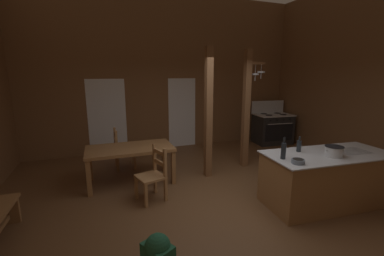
% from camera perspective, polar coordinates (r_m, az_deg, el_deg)
% --- Properties ---
extents(ground_plane, '(8.62, 8.26, 0.10)m').
position_cam_1_polar(ground_plane, '(4.61, 8.29, -17.12)').
color(ground_plane, brown).
extents(wall_back, '(8.62, 0.14, 4.37)m').
position_cam_1_polar(wall_back, '(7.57, -5.36, 12.03)').
color(wall_back, brown).
rests_on(wall_back, ground_plane).
extents(glazed_door_back_left, '(1.00, 0.01, 2.05)m').
position_cam_1_polar(glazed_door_back_left, '(7.33, -18.42, 2.33)').
color(glazed_door_back_left, white).
rests_on(glazed_door_back_left, ground_plane).
extents(glazed_panel_back_right, '(0.84, 0.01, 2.05)m').
position_cam_1_polar(glazed_panel_back_right, '(7.70, -2.23, 3.39)').
color(glazed_panel_back_right, white).
rests_on(glazed_panel_back_right, ground_plane).
extents(kitchen_island, '(2.23, 1.13, 0.89)m').
position_cam_1_polar(kitchen_island, '(4.98, 27.90, -9.93)').
color(kitchen_island, olive).
rests_on(kitchen_island, ground_plane).
extents(stove_range, '(1.22, 0.92, 1.32)m').
position_cam_1_polar(stove_range, '(8.53, 17.50, -0.02)').
color(stove_range, black).
rests_on(stove_range, ground_plane).
extents(support_post_with_pot_rack, '(0.51, 0.18, 2.72)m').
position_cam_1_polar(support_post_with_pot_rack, '(6.07, 12.18, 4.73)').
color(support_post_with_pot_rack, brown).
rests_on(support_post_with_pot_rack, ground_plane).
extents(support_post_center, '(0.14, 0.14, 2.72)m').
position_cam_1_polar(support_post_center, '(5.33, 3.69, 3.13)').
color(support_post_center, brown).
rests_on(support_post_center, ground_plane).
extents(dining_table, '(1.71, 0.91, 0.74)m').
position_cam_1_polar(dining_table, '(5.31, -13.66, -5.10)').
color(dining_table, olive).
rests_on(dining_table, ground_plane).
extents(ladderback_chair_near_window, '(0.45, 0.45, 0.95)m').
position_cam_1_polar(ladderback_chair_near_window, '(6.19, -15.29, -4.66)').
color(ladderback_chair_near_window, '#9E7044').
rests_on(ladderback_chair_near_window, ground_plane).
extents(ladderback_chair_by_post, '(0.54, 0.54, 0.95)m').
position_cam_1_polar(ladderback_chair_by_post, '(4.58, -8.69, -10.33)').
color(ladderback_chair_by_post, '#9E7044').
rests_on(ladderback_chair_by_post, ground_plane).
extents(stockpot_on_counter, '(0.35, 0.28, 0.17)m').
position_cam_1_polar(stockpot_on_counter, '(4.67, 29.14, -4.56)').
color(stockpot_on_counter, '#B7BABF').
rests_on(stockpot_on_counter, kitchen_island).
extents(mixing_bowl_on_counter, '(0.19, 0.19, 0.07)m').
position_cam_1_polar(mixing_bowl_on_counter, '(4.10, 22.61, -6.89)').
color(mixing_bowl_on_counter, slate).
rests_on(mixing_bowl_on_counter, kitchen_island).
extents(bottle_tall_on_counter, '(0.08, 0.08, 0.34)m').
position_cam_1_polar(bottle_tall_on_counter, '(4.20, 19.77, -4.75)').
color(bottle_tall_on_counter, '#1E2328').
rests_on(bottle_tall_on_counter, kitchen_island).
extents(bottle_short_on_counter, '(0.08, 0.08, 0.26)m').
position_cam_1_polar(bottle_short_on_counter, '(4.69, 22.80, -3.66)').
color(bottle_short_on_counter, '#1E2328').
rests_on(bottle_short_on_counter, kitchen_island).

